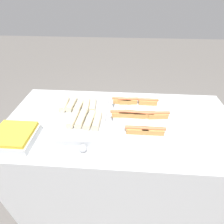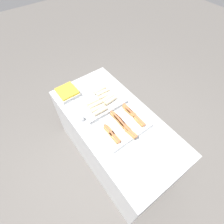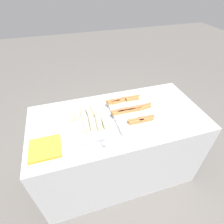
% 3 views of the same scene
% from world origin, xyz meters
% --- Properties ---
extents(ground_plane, '(12.00, 12.00, 0.00)m').
position_xyz_m(ground_plane, '(0.00, 0.00, 0.00)').
color(ground_plane, slate).
extents(counter, '(1.66, 0.82, 0.89)m').
position_xyz_m(counter, '(0.00, 0.00, 0.44)').
color(counter, silver).
rests_on(counter, ground_plane).
extents(tray_hotdogs, '(0.41, 0.52, 0.10)m').
position_xyz_m(tray_hotdogs, '(0.13, 0.00, 0.92)').
color(tray_hotdogs, silver).
rests_on(tray_hotdogs, counter).
extents(tray_wraps, '(0.37, 0.52, 0.10)m').
position_xyz_m(tray_wraps, '(-0.28, 0.00, 0.92)').
color(tray_wraps, silver).
rests_on(tray_wraps, counter).
extents(tray_side_front, '(0.25, 0.24, 0.07)m').
position_xyz_m(tray_side_front, '(-0.65, -0.24, 0.92)').
color(tray_side_front, silver).
rests_on(tray_side_front, counter).
extents(serving_spoon_near, '(0.23, 0.05, 0.05)m').
position_xyz_m(serving_spoon_near, '(-0.22, -0.29, 0.91)').
color(serving_spoon_near, '#B2B5BA').
rests_on(serving_spoon_near, counter).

